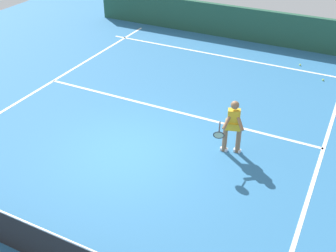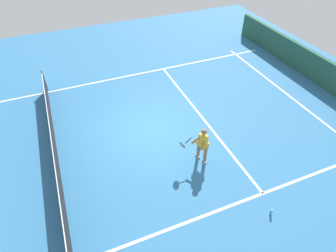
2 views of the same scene
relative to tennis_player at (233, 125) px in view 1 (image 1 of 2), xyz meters
The scene contains 10 objects.
ground_plane 2.89m from the tennis_player, 27.10° to the left, with size 25.87×25.87×0.00m, color teal.
court_back_wall 8.74m from the tennis_player, 73.66° to the right, with size 14.43×0.24×1.43m, color #23513D.
baseline_marking 6.71m from the tennis_player, 68.33° to the right, with size 10.43×0.10×0.01m, color white.
service_line_marking 2.90m from the tennis_player, 27.51° to the right, with size 9.43×0.10×0.01m, color white.
sideline_left_marking 2.72m from the tennis_player, 150.84° to the left, with size 0.10×17.90×0.01m, color white.
sideline_right_marking 7.33m from the tennis_player, ahead, with size 0.10×17.90×0.01m, color white.
court_net 5.71m from the tennis_player, 64.46° to the left, with size 10.11×0.08×1.10m.
tennis_player is the anchor object (origin of this frame).
tennis_ball_near 6.71m from the tennis_player, 94.69° to the right, with size 0.07×0.07×0.07m, color #D1E533.
tennis_ball_mid 5.93m from the tennis_player, 105.40° to the right, with size 0.07×0.07×0.07m, color #D1E533.
Camera 1 is at (-4.99, 7.56, 6.56)m, focal length 43.75 mm.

